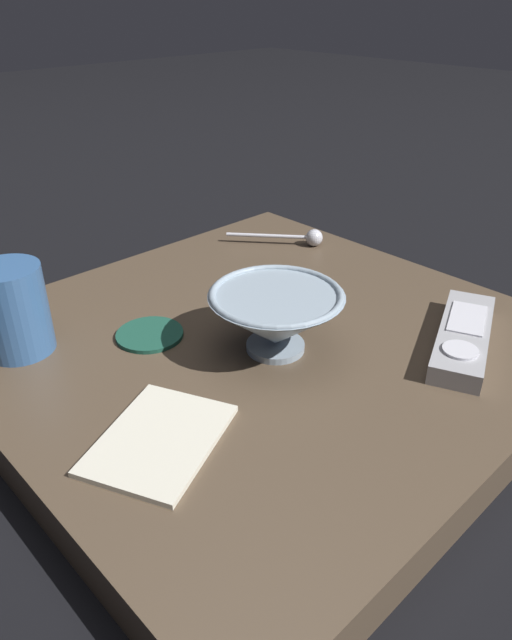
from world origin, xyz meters
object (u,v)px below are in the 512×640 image
at_px(coffee_mug, 11,310).
at_px(tv_remote_near, 463,337).
at_px(drink_coaster, 150,334).
at_px(folded_napkin, 159,439).
at_px(cereal_bowl, 276,318).
at_px(teaspoon, 305,237).

xyz_separation_m(coffee_mug, tv_remote_near, (0.38, -0.35, -0.04)).
distance_m(tv_remote_near, drink_coaster, 0.37).
bearing_deg(coffee_mug, folded_napkin, -84.42).
relative_size(coffee_mug, drink_coaster, 1.29).
distance_m(cereal_bowl, coffee_mug, 0.30).
bearing_deg(teaspoon, folded_napkin, -153.41).
relative_size(cereal_bowl, tv_remote_near, 0.78).
bearing_deg(cereal_bowl, drink_coaster, 125.66).
distance_m(coffee_mug, folded_napkin, 0.25).
relative_size(coffee_mug, teaspoon, 0.84).
relative_size(coffee_mug, folded_napkin, 0.62).
height_order(teaspoon, tv_remote_near, teaspoon).
relative_size(tv_remote_near, folded_napkin, 1.18).
bearing_deg(coffee_mug, tv_remote_near, -42.79).
height_order(cereal_bowl, drink_coaster, cereal_bowl).
height_order(folded_napkin, drink_coaster, folded_napkin).
bearing_deg(drink_coaster, folded_napkin, -122.04).
bearing_deg(teaspoon, tv_remote_near, -105.53).
height_order(coffee_mug, drink_coaster, coffee_mug).
height_order(coffee_mug, tv_remote_near, coffee_mug).
bearing_deg(teaspoon, coffee_mug, 177.70).
relative_size(tv_remote_near, drink_coaster, 2.44).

